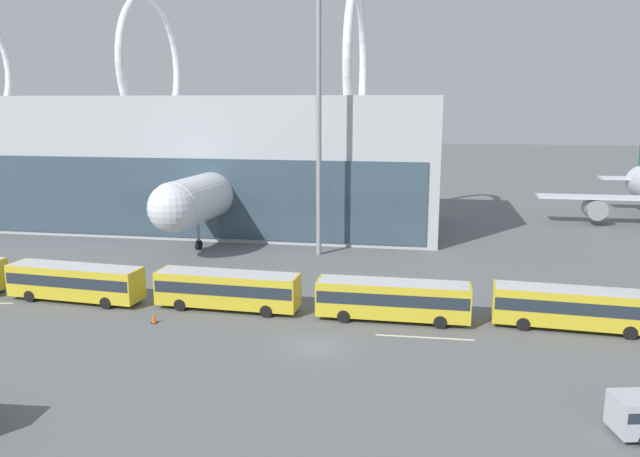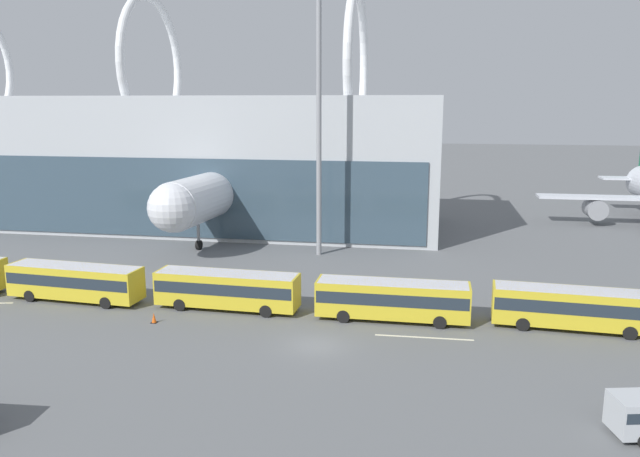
{
  "view_description": "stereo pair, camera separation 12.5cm",
  "coord_description": "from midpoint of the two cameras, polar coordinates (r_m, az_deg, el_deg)",
  "views": [
    {
      "loc": [
        7.27,
        -40.28,
        16.65
      ],
      "look_at": [
        -3.41,
        20.93,
        4.0
      ],
      "focal_mm": 35.0,
      "sensor_mm": 36.0,
      "label": 1
    },
    {
      "loc": [
        7.39,
        -40.26,
        16.65
      ],
      "look_at": [
        -3.41,
        20.93,
        4.0
      ],
      "focal_mm": 35.0,
      "sensor_mm": 36.0,
      "label": 2
    }
  ],
  "objects": [
    {
      "name": "airliner_at_gate_near",
      "position": [
        83.56,
        -7.38,
        3.94
      ],
      "size": [
        39.95,
        41.8,
        14.93
      ],
      "rotation": [
        0.0,
        0.0,
        -1.65
      ],
      "color": "silver",
      "rests_on": "ground_plane"
    },
    {
      "name": "ground_plane",
      "position": [
        44.19,
        -0.4,
        -10.63
      ],
      "size": [
        440.0,
        440.0,
        0.0
      ],
      "primitive_type": "plane",
      "color": "slate"
    },
    {
      "name": "shuttle_bus_2",
      "position": [
        51.45,
        -8.53,
        -5.38
      ],
      "size": [
        11.86,
        3.16,
        3.06
      ],
      "rotation": [
        0.0,
        0.0,
        -0.04
      ],
      "color": "gold",
      "rests_on": "ground_plane"
    },
    {
      "name": "floodlight_mast",
      "position": [
        67.41,
        -0.17,
        14.36
      ],
      "size": [
        2.37,
        2.37,
        32.36
      ],
      "color": "gray",
      "rests_on": "ground_plane"
    },
    {
      "name": "shuttle_bus_3",
      "position": [
        48.72,
        6.6,
        -6.3
      ],
      "size": [
        11.77,
        2.81,
        3.06
      ],
      "rotation": [
        0.0,
        0.0,
        -0.01
      ],
      "color": "gold",
      "rests_on": "ground_plane"
    },
    {
      "name": "shuttle_bus_4",
      "position": [
        50.21,
        22.19,
        -6.56
      ],
      "size": [
        11.92,
        3.51,
        3.06
      ],
      "rotation": [
        0.0,
        0.0,
        -0.07
      ],
      "color": "gold",
      "rests_on": "ground_plane"
    },
    {
      "name": "traffic_cone_0",
      "position": [
        49.93,
        -14.99,
        -7.91
      ],
      "size": [
        0.48,
        0.48,
        0.79
      ],
      "color": "black",
      "rests_on": "ground_plane"
    },
    {
      "name": "shuttle_bus_1",
      "position": [
        56.93,
        -21.53,
        -4.43
      ],
      "size": [
        11.93,
        3.6,
        3.06
      ],
      "rotation": [
        0.0,
        0.0,
        -0.08
      ],
      "color": "gold",
      "rests_on": "ground_plane"
    },
    {
      "name": "lane_stripe_0",
      "position": [
        46.16,
        9.46,
        -9.79
      ],
      "size": [
        7.05,
        0.41,
        0.01
      ],
      "primitive_type": "cube",
      "rotation": [
        0.0,
        0.0,
        0.02
      ],
      "color": "silver",
      "rests_on": "ground_plane"
    }
  ]
}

